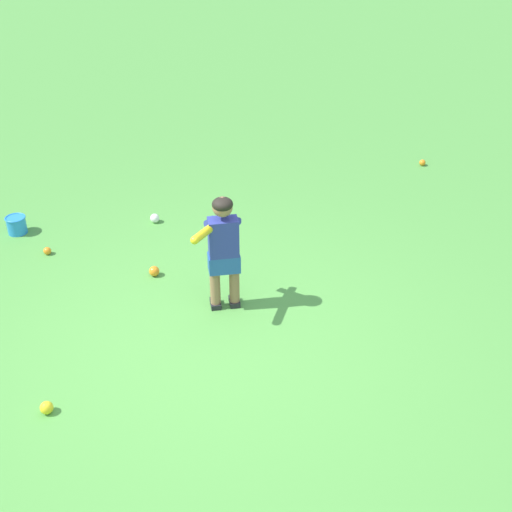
% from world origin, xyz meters
% --- Properties ---
extents(ground_plane, '(40.00, 40.00, 0.00)m').
position_xyz_m(ground_plane, '(0.00, 0.00, 0.00)').
color(ground_plane, '#519942').
extents(child_batter, '(0.49, 0.52, 1.08)m').
position_xyz_m(child_batter, '(-0.47, 0.39, 0.65)').
color(child_batter, '#232328').
rests_on(child_batter, ground).
extents(play_ball_midfield, '(0.10, 0.10, 0.10)m').
position_xyz_m(play_ball_midfield, '(-2.23, 0.28, 0.05)').
color(play_ball_midfield, white).
rests_on(play_ball_midfield, ground).
extents(play_ball_far_right, '(0.10, 0.10, 0.10)m').
position_xyz_m(play_ball_far_right, '(-1.21, -0.04, 0.05)').
color(play_ball_far_right, orange).
rests_on(play_ball_far_right, ground).
extents(play_ball_by_bucket, '(0.08, 0.08, 0.08)m').
position_xyz_m(play_ball_by_bucket, '(-2.03, -0.91, 0.04)').
color(play_ball_by_bucket, orange).
rests_on(play_ball_by_bucket, ground).
extents(play_ball_far_left, '(0.08, 0.08, 0.08)m').
position_xyz_m(play_ball_far_left, '(-2.30, 3.88, 0.04)').
color(play_ball_far_left, orange).
rests_on(play_ball_far_left, ground).
extents(play_ball_behind_batter, '(0.10, 0.10, 0.10)m').
position_xyz_m(play_ball_behind_batter, '(0.22, -1.27, 0.05)').
color(play_ball_behind_batter, yellow).
rests_on(play_ball_behind_batter, ground).
extents(toy_bucket, '(0.22, 0.22, 0.19)m').
position_xyz_m(toy_bucket, '(-2.61, -1.12, 0.10)').
color(toy_bucket, '#2884DB').
rests_on(toy_bucket, ground).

